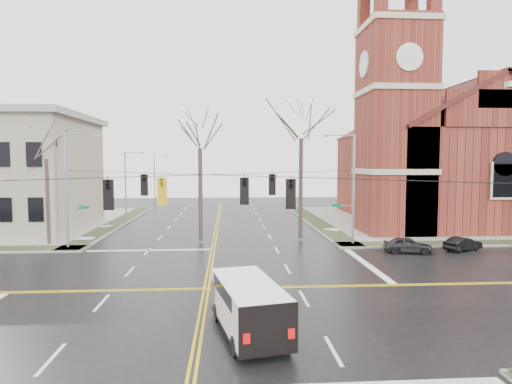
{
  "coord_description": "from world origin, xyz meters",
  "views": [
    {
      "loc": [
        1.19,
        -22.92,
        6.87
      ],
      "look_at": [
        3.1,
        6.0,
        4.84
      ],
      "focal_mm": 30.0,
      "sensor_mm": 36.0,
      "label": 1
    }
  ],
  "objects": [
    {
      "name": "ground",
      "position": [
        0.0,
        0.0,
        0.0
      ],
      "size": [
        120.0,
        120.0,
        0.0
      ],
      "primitive_type": "plane",
      "color": "black",
      "rests_on": "ground"
    },
    {
      "name": "sidewalks",
      "position": [
        0.0,
        0.0,
        0.08
      ],
      "size": [
        80.0,
        80.0,
        0.17
      ],
      "color": "gray",
      "rests_on": "ground"
    },
    {
      "name": "road_markings",
      "position": [
        0.0,
        0.0,
        0.01
      ],
      "size": [
        100.0,
        100.0,
        0.01
      ],
      "color": "gold",
      "rests_on": "ground"
    },
    {
      "name": "church",
      "position": [
        24.76,
        24.78,
        8.43
      ],
      "size": [
        24.28,
        27.48,
        27.5
      ],
      "color": "#5E2118",
      "rests_on": "ground"
    },
    {
      "name": "signal_pole_ne",
      "position": [
        11.32,
        11.5,
        4.95
      ],
      "size": [
        2.75,
        0.22,
        9.0
      ],
      "color": "gray",
      "rests_on": "ground"
    },
    {
      "name": "signal_pole_nw",
      "position": [
        -11.32,
        11.5,
        4.95
      ],
      "size": [
        2.75,
        0.22,
        9.0
      ],
      "color": "gray",
      "rests_on": "ground"
    },
    {
      "name": "span_wires",
      "position": [
        0.0,
        0.0,
        6.2
      ],
      "size": [
        23.02,
        23.02,
        0.03
      ],
      "color": "black",
      "rests_on": "ground"
    },
    {
      "name": "traffic_signals",
      "position": [
        -0.0,
        -0.67,
        5.45
      ],
      "size": [
        8.21,
        8.26,
        1.3
      ],
      "color": "black",
      "rests_on": "ground"
    },
    {
      "name": "streetlight_north_a",
      "position": [
        -10.65,
        28.0,
        4.47
      ],
      "size": [
        2.3,
        0.2,
        8.0
      ],
      "color": "gray",
      "rests_on": "ground"
    },
    {
      "name": "streetlight_north_b",
      "position": [
        -10.65,
        48.0,
        4.47
      ],
      "size": [
        2.3,
        0.2,
        8.0
      ],
      "color": "gray",
      "rests_on": "ground"
    },
    {
      "name": "cargo_van",
      "position": [
        1.95,
        -6.05,
        1.23
      ],
      "size": [
        3.19,
        5.77,
        2.08
      ],
      "rotation": [
        0.0,
        0.0,
        0.21
      ],
      "color": "white",
      "rests_on": "ground"
    },
    {
      "name": "parked_car_a",
      "position": [
        14.76,
        8.25,
        0.6
      ],
      "size": [
        3.8,
        2.28,
        1.21
      ],
      "primitive_type": "imported",
      "rotation": [
        0.0,
        0.0,
        1.32
      ],
      "color": "black",
      "rests_on": "ground"
    },
    {
      "name": "parked_car_b",
      "position": [
        19.41,
        8.78,
        0.54
      ],
      "size": [
        3.44,
        2.38,
        1.08
      ],
      "primitive_type": "imported",
      "rotation": [
        0.0,
        0.0,
        1.99
      ],
      "color": "black",
      "rests_on": "ground"
    },
    {
      "name": "tree_nw_far",
      "position": [
        -13.56,
        13.09,
        7.59
      ],
      "size": [
        4.0,
        4.0,
        10.47
      ],
      "color": "#342921",
      "rests_on": "ground"
    },
    {
      "name": "tree_nw_near",
      "position": [
        -1.15,
        13.61,
        8.58
      ],
      "size": [
        4.0,
        4.0,
        11.86
      ],
      "color": "#342921",
      "rests_on": "ground"
    },
    {
      "name": "tree_ne",
      "position": [
        7.56,
        14.07,
        9.53
      ],
      "size": [
        4.0,
        4.0,
        13.2
      ],
      "color": "#342921",
      "rests_on": "ground"
    }
  ]
}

